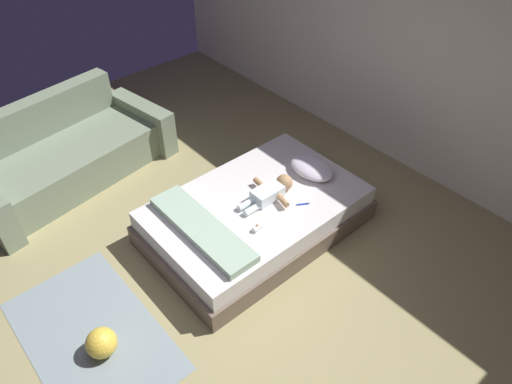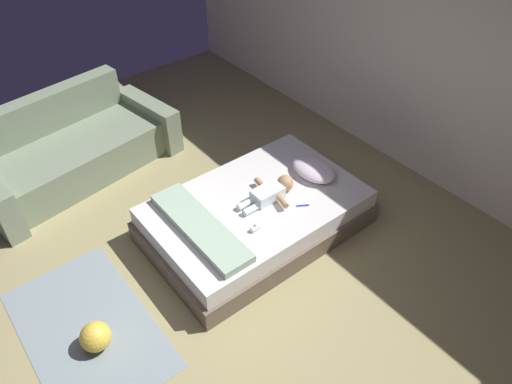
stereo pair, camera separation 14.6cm
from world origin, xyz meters
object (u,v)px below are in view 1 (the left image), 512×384
object	(u,v)px
toothbrush	(304,204)
baby_bottle	(257,227)
bed	(256,216)
toy_ball	(101,343)
pillow	(312,168)
couch	(65,155)
baby	(271,191)

from	to	relation	value
toothbrush	baby_bottle	bearing A→B (deg)	-93.88
bed	toy_ball	size ratio (longest dim) A/B	8.57
bed	toy_ball	world-z (taller)	bed
pillow	couch	world-z (taller)	couch
baby	toy_ball	xyz separation A→B (m)	(0.18, -1.90, -0.33)
pillow	toothbrush	bearing A→B (deg)	-54.13
toothbrush	baby_bottle	world-z (taller)	baby_bottle
couch	baby_bottle	world-z (taller)	couch
toothbrush	couch	distance (m)	2.69
pillow	baby	xyz separation A→B (m)	(0.00, -0.54, -0.00)
toy_ball	baby_bottle	xyz separation A→B (m)	(0.07, 1.51, 0.29)
bed	couch	size ratio (longest dim) A/B	0.90
baby_bottle	bed	bearing A→B (deg)	140.67
bed	pillow	size ratio (longest dim) A/B	4.23
toy_ball	baby_bottle	world-z (taller)	baby_bottle
toy_ball	baby	bearing A→B (deg)	95.28
baby_bottle	baby	bearing A→B (deg)	122.33
couch	baby_bottle	xyz separation A→B (m)	(2.32, 0.74, 0.14)
couch	toy_ball	distance (m)	2.38
pillow	couch	distance (m)	2.67
couch	toy_ball	xyz separation A→B (m)	(2.25, -0.77, -0.15)
bed	couch	distance (m)	2.25
toy_ball	toothbrush	bearing A→B (deg)	87.01
baby_bottle	couch	bearing A→B (deg)	-162.23
bed	couch	bearing A→B (deg)	-153.89
baby_bottle	toothbrush	bearing A→B (deg)	86.12
baby	couch	xyz separation A→B (m)	(-2.07, -1.13, -0.18)
bed	baby	xyz separation A→B (m)	(0.05, 0.14, 0.26)
couch	baby_bottle	bearing A→B (deg)	17.77
couch	toy_ball	size ratio (longest dim) A/B	9.49
bed	baby_bottle	size ratio (longest dim) A/B	20.90
baby	baby_bottle	world-z (taller)	baby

